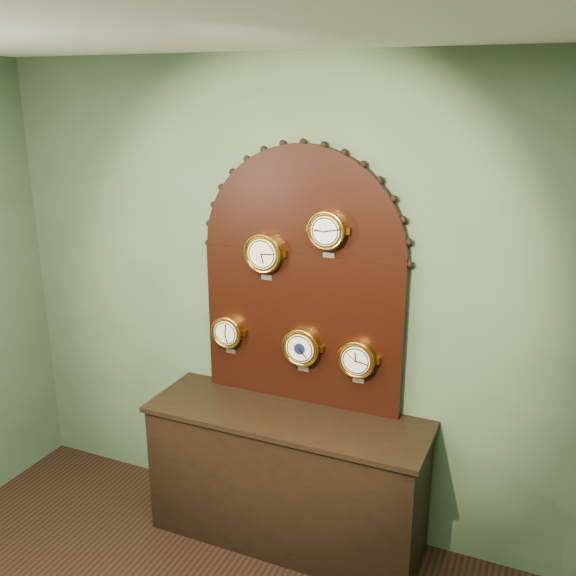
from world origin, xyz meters
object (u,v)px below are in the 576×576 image
at_px(roman_clock, 264,253).
at_px(barometer, 302,347).
at_px(shop_counter, 287,480).
at_px(tide_clock, 357,359).
at_px(arabic_clock, 327,230).
at_px(display_board, 302,271).
at_px(hygrometer, 228,332).

bearing_deg(roman_clock, barometer, -0.01).
distance_m(shop_counter, roman_clock, 1.35).
bearing_deg(shop_counter, tide_clock, 23.02).
xyz_separation_m(arabic_clock, barometer, (-0.14, -0.00, -0.69)).
bearing_deg(tide_clock, barometer, -179.93).
relative_size(shop_counter, tide_clock, 5.95).
xyz_separation_m(display_board, arabic_clock, (0.17, -0.07, 0.26)).
xyz_separation_m(hygrometer, tide_clock, (0.82, -0.00, -0.04)).
relative_size(shop_counter, arabic_clock, 6.00).
bearing_deg(barometer, tide_clock, 0.07).
bearing_deg(shop_counter, display_board, 90.00).
xyz_separation_m(shop_counter, tide_clock, (0.36, 0.15, 0.78)).
height_order(shop_counter, barometer, barometer).
xyz_separation_m(arabic_clock, tide_clock, (0.19, -0.00, -0.71)).
bearing_deg(tide_clock, arabic_clock, 179.98).
distance_m(shop_counter, tide_clock, 0.87).
distance_m(shop_counter, arabic_clock, 1.50).
height_order(shop_counter, tide_clock, tide_clock).
relative_size(roman_clock, hygrometer, 1.12).
height_order(arabic_clock, hygrometer, arabic_clock).
distance_m(hygrometer, barometer, 0.48).
bearing_deg(arabic_clock, display_board, 158.60).
bearing_deg(hygrometer, arabic_clock, -0.04).
bearing_deg(arabic_clock, hygrometer, 179.96).
relative_size(display_board, tide_clock, 5.69).
height_order(display_board, barometer, display_board).
bearing_deg(barometer, display_board, 112.03).
bearing_deg(display_board, roman_clock, -162.11).
xyz_separation_m(hygrometer, barometer, (0.48, -0.00, -0.02)).
bearing_deg(tide_clock, roman_clock, -179.96).
height_order(shop_counter, hygrometer, hygrometer).
bearing_deg(tide_clock, display_board, 169.60).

